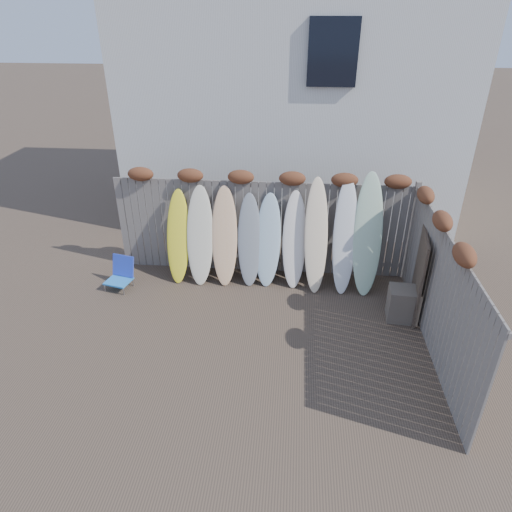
# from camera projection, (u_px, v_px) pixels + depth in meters

# --- Properties ---
(ground) EXTENTS (80.00, 80.00, 0.00)m
(ground) POSITION_uv_depth(u_px,v_px,m) (250.00, 341.00, 7.79)
(ground) COLOR #493A2D
(back_fence) EXTENTS (6.05, 0.28, 2.24)m
(back_fence) POSITION_uv_depth(u_px,v_px,m) (264.00, 220.00, 9.30)
(back_fence) COLOR slate
(back_fence) RESTS_ON ground
(right_fence) EXTENTS (0.28, 4.40, 2.24)m
(right_fence) POSITION_uv_depth(u_px,v_px,m) (439.00, 285.00, 7.22)
(right_fence) COLOR slate
(right_fence) RESTS_ON ground
(house) EXTENTS (8.50, 5.50, 6.33)m
(house) POSITION_uv_depth(u_px,v_px,m) (293.00, 85.00, 11.87)
(house) COLOR silver
(house) RESTS_ON ground
(beach_chair) EXTENTS (0.57, 0.60, 0.63)m
(beach_chair) POSITION_uv_depth(u_px,v_px,m) (121.00, 273.00, 9.18)
(beach_chair) COLOR #297CCD
(beach_chair) RESTS_ON ground
(wooden_crate) EXTENTS (0.57, 0.48, 0.62)m
(wooden_crate) POSITION_uv_depth(u_px,v_px,m) (403.00, 304.00, 8.21)
(wooden_crate) COLOR #6A5E50
(wooden_crate) RESTS_ON ground
(lattice_panel) EXTENTS (0.21, 1.06, 1.60)m
(lattice_panel) POSITION_uv_depth(u_px,v_px,m) (419.00, 275.00, 8.15)
(lattice_panel) COLOR #382822
(lattice_panel) RESTS_ON ground
(surfboard_0) EXTENTS (0.48, 0.67, 1.86)m
(surfboard_0) POSITION_uv_depth(u_px,v_px,m) (178.00, 237.00, 9.20)
(surfboard_0) COLOR yellow
(surfboard_0) RESTS_ON ground
(surfboard_1) EXTENTS (0.55, 0.71, 1.95)m
(surfboard_1) POSITION_uv_depth(u_px,v_px,m) (200.00, 236.00, 9.13)
(surfboard_1) COLOR beige
(surfboard_1) RESTS_ON ground
(surfboard_2) EXTENTS (0.55, 0.72, 1.95)m
(surfboard_2) POSITION_uv_depth(u_px,v_px,m) (225.00, 237.00, 9.10)
(surfboard_2) COLOR #ECB66E
(surfboard_2) RESTS_ON ground
(surfboard_3) EXTENTS (0.51, 0.68, 1.82)m
(surfboard_3) POSITION_uv_depth(u_px,v_px,m) (249.00, 240.00, 9.11)
(surfboard_3) COLOR gray
(surfboard_3) RESTS_ON ground
(surfboard_4) EXTENTS (0.54, 0.69, 1.83)m
(surfboard_4) POSITION_uv_depth(u_px,v_px,m) (268.00, 240.00, 9.09)
(surfboard_4) COLOR silver
(surfboard_4) RESTS_ON ground
(surfboard_5) EXTENTS (0.48, 0.69, 1.89)m
(surfboard_5) POSITION_uv_depth(u_px,v_px,m) (294.00, 240.00, 9.03)
(surfboard_5) COLOR white
(surfboard_5) RESTS_ON ground
(surfboard_6) EXTENTS (0.51, 0.80, 2.19)m
(surfboard_6) POSITION_uv_depth(u_px,v_px,m) (316.00, 236.00, 8.86)
(surfboard_6) COLOR #FADEB7
(surfboard_6) RESTS_ON ground
(surfboard_7) EXTENTS (0.46, 0.78, 2.20)m
(surfboard_7) POSITION_uv_depth(u_px,v_px,m) (345.00, 237.00, 8.81)
(surfboard_7) COLOR white
(surfboard_7) RESTS_ON ground
(surfboard_8) EXTENTS (0.55, 0.82, 2.32)m
(surfboard_8) POSITION_uv_depth(u_px,v_px,m) (368.00, 235.00, 8.75)
(surfboard_8) COLOR #B0D0AF
(surfboard_8) RESTS_ON ground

